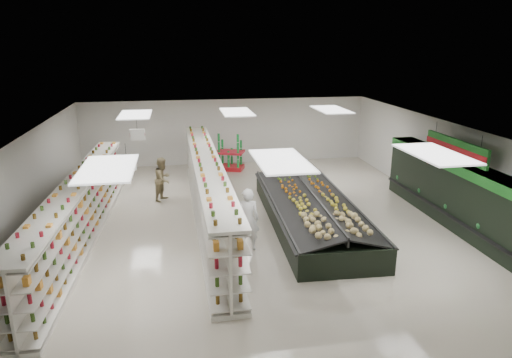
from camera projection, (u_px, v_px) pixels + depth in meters
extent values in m
plane|color=beige|center=(253.00, 221.00, 15.58)|extent=(16.00, 16.00, 0.00)
cube|color=white|center=(253.00, 129.00, 14.65)|extent=(14.00, 16.00, 0.02)
cube|color=silver|center=(226.00, 132.00, 22.66)|extent=(14.00, 0.02, 3.20)
cube|color=silver|center=(334.00, 311.00, 7.57)|extent=(14.00, 0.02, 3.20)
cube|color=silver|center=(28.00, 188.00, 13.96)|extent=(0.02, 16.00, 3.20)
cube|color=silver|center=(446.00, 167.00, 16.27)|extent=(0.02, 16.00, 3.20)
cube|color=black|center=(458.00, 194.00, 14.93)|extent=(0.80, 8.00, 2.20)
cube|color=#1D6F23|center=(461.00, 166.00, 14.65)|extent=(0.85, 8.00, 0.30)
cube|color=black|center=(449.00, 210.00, 15.05)|extent=(0.55, 7.80, 0.15)
cube|color=silver|center=(455.00, 187.00, 14.83)|extent=(0.45, 7.70, 0.03)
cube|color=silver|center=(456.00, 178.00, 14.75)|extent=(0.45, 7.70, 0.03)
cube|color=white|center=(127.00, 163.00, 12.27)|extent=(0.50, 0.06, 0.40)
cube|color=#A9131A|center=(127.00, 163.00, 12.27)|extent=(0.52, 0.02, 0.12)
cylinder|color=black|center=(126.00, 152.00, 12.18)|extent=(0.01, 0.01, 0.50)
cube|color=white|center=(137.00, 135.00, 16.04)|extent=(0.50, 0.06, 0.40)
cube|color=#A9131A|center=(137.00, 135.00, 16.04)|extent=(0.52, 0.02, 0.12)
cylinder|color=black|center=(137.00, 126.00, 15.95)|extent=(0.01, 0.01, 0.50)
cube|color=#1D6F23|center=(456.00, 148.00, 14.43)|extent=(0.10, 3.20, 0.60)
cube|color=#A9131A|center=(454.00, 148.00, 14.42)|extent=(0.03, 3.20, 0.18)
cylinder|color=black|center=(482.00, 144.00, 13.18)|extent=(0.01, 0.01, 0.50)
cylinder|color=black|center=(436.00, 129.00, 15.45)|extent=(0.01, 0.01, 0.50)
cube|color=white|center=(84.00, 239.00, 14.06)|extent=(1.31, 11.14, 0.11)
cube|color=white|center=(80.00, 212.00, 13.81)|extent=(0.53, 11.11, 1.85)
cube|color=white|center=(77.00, 182.00, 13.53)|extent=(1.31, 11.14, 0.07)
cube|color=silver|center=(76.00, 236.00, 14.00)|extent=(0.88, 11.03, 0.03)
cube|color=silver|center=(75.00, 224.00, 13.89)|extent=(0.88, 11.03, 0.03)
cube|color=silver|center=(73.00, 211.00, 13.77)|extent=(0.88, 11.03, 0.03)
cube|color=silver|center=(71.00, 199.00, 13.65)|extent=(0.88, 11.03, 0.03)
cube|color=silver|center=(70.00, 186.00, 13.54)|extent=(0.88, 11.03, 0.03)
cube|color=silver|center=(90.00, 235.00, 14.06)|extent=(0.88, 11.03, 0.03)
cube|color=silver|center=(89.00, 223.00, 13.94)|extent=(0.88, 11.03, 0.03)
cube|color=silver|center=(88.00, 211.00, 13.82)|extent=(0.88, 11.03, 0.03)
cube|color=silver|center=(86.00, 198.00, 13.71)|extent=(0.88, 11.03, 0.03)
cube|color=silver|center=(85.00, 185.00, 13.59)|extent=(0.88, 11.03, 0.03)
cube|color=white|center=(208.00, 217.00, 15.77)|extent=(1.04, 12.22, 0.12)
cube|color=white|center=(208.00, 191.00, 15.49)|extent=(0.19, 12.21, 2.03)
cube|color=white|center=(207.00, 161.00, 15.19)|extent=(1.04, 12.22, 0.08)
cube|color=silver|center=(201.00, 215.00, 15.69)|extent=(0.57, 12.11, 0.03)
cube|color=silver|center=(201.00, 202.00, 15.56)|extent=(0.57, 12.11, 0.03)
cube|color=silver|center=(201.00, 190.00, 15.43)|extent=(0.57, 12.11, 0.03)
cube|color=silver|center=(200.00, 177.00, 15.31)|extent=(0.57, 12.11, 0.03)
cube|color=silver|center=(200.00, 165.00, 15.18)|extent=(0.57, 12.11, 0.03)
cube|color=silver|center=(215.00, 214.00, 15.77)|extent=(0.57, 12.11, 0.03)
cube|color=silver|center=(215.00, 202.00, 15.64)|extent=(0.57, 12.11, 0.03)
cube|color=silver|center=(214.00, 189.00, 15.52)|extent=(0.57, 12.11, 0.03)
cube|color=silver|center=(214.00, 177.00, 15.39)|extent=(0.57, 12.11, 0.03)
cube|color=silver|center=(214.00, 164.00, 15.26)|extent=(0.57, 12.11, 0.03)
cube|color=black|center=(311.00, 213.00, 15.29)|extent=(2.90, 7.72, 0.76)
cube|color=#262626|center=(274.00, 203.00, 15.01)|extent=(0.35, 7.62, 0.07)
cube|color=#262626|center=(348.00, 200.00, 15.33)|extent=(0.35, 7.62, 0.07)
cube|color=black|center=(291.00, 199.00, 15.05)|extent=(1.69, 7.57, 0.39)
cube|color=black|center=(331.00, 198.00, 15.23)|extent=(1.69, 7.57, 0.39)
cube|color=#262626|center=(311.00, 195.00, 15.11)|extent=(0.34, 7.51, 0.27)
cube|color=#A9131A|center=(230.00, 167.00, 21.87)|extent=(1.43, 1.20, 0.20)
cube|color=#B21727|center=(230.00, 152.00, 21.65)|extent=(1.50, 1.27, 0.10)
imported|color=white|center=(247.00, 219.00, 13.24)|extent=(0.74, 0.53, 1.89)
imported|color=tan|center=(163.00, 179.00, 17.46)|extent=(0.85, 0.96, 1.69)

